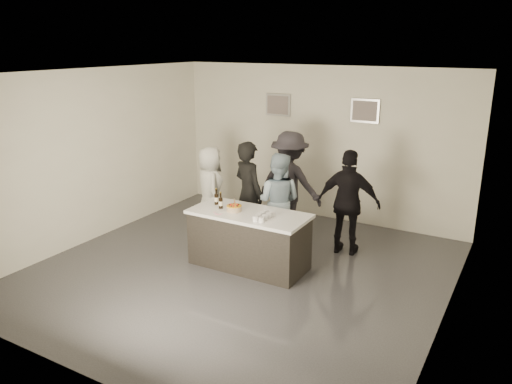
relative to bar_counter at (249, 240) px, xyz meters
The scene contains 19 objects.
floor 0.50m from the bar_counter, 98.48° to the right, with size 6.00×6.00×0.00m, color #3D3D42.
ceiling 2.56m from the bar_counter, 98.48° to the right, with size 6.00×6.00×0.00m, color white.
wall_back 2.97m from the bar_counter, 90.68° to the left, with size 6.00×0.04×3.00m, color white.
wall_front 3.39m from the bar_counter, 90.59° to the right, with size 6.00×0.04×3.00m, color white.
wall_left 3.22m from the bar_counter, behind, with size 0.04×6.00×3.00m, color white.
wall_right 3.16m from the bar_counter, ahead, with size 0.04×6.00×3.00m, color white.
picture_left 3.39m from the bar_counter, 108.74° to the left, with size 0.54×0.04×0.44m, color #B2B2B7.
picture_right 3.37m from the bar_counter, 72.50° to the left, with size 0.54×0.04×0.44m, color #B2B2B7.
bar_counter is the anchor object (origin of this frame).
cake 0.54m from the bar_counter, 167.39° to the right, with size 0.24×0.24×0.08m, color orange.
beer_bottle_a 0.88m from the bar_counter, behind, with size 0.07×0.07×0.26m, color black.
beer_bottle_b 0.76m from the bar_counter, behind, with size 0.07×0.07×0.26m, color black.
tumbler_cluster 0.60m from the bar_counter, 20.98° to the right, with size 0.19×0.40×0.08m, color #C38212.
candles 0.65m from the bar_counter, 140.15° to the right, with size 0.24×0.08×0.01m, color pink.
person_main_black 1.06m from the bar_counter, 120.84° to the left, with size 0.67×0.44×1.83m, color black.
person_main_blue 1.00m from the bar_counter, 88.56° to the left, with size 0.81×0.63×1.66m, color #92ACC0.
person_guest_left 1.88m from the bar_counter, 143.53° to the left, with size 0.77×0.50×1.58m, color silver.
person_guest_right 1.77m from the bar_counter, 47.72° to the left, with size 1.04×0.43×1.77m, color black.
person_guest_back 1.71m from the bar_counter, 93.62° to the left, with size 1.23×0.71×1.90m, color #29272E.
Camera 1 is at (3.73, -6.02, 3.42)m, focal length 35.00 mm.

